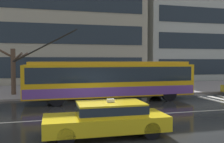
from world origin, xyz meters
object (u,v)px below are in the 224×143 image
(pedestrian_approaching_curb, at_px, (47,74))
(bus_shelter, at_px, (83,70))
(trolleybus, at_px, (111,79))
(pedestrian_waiting_by_pole, at_px, (86,75))
(street_tree_bare, at_px, (13,69))
(pedestrian_at_shelter, at_px, (115,75))
(taxi_oncoming_near, at_px, (108,117))
(pedestrian_walking_past, at_px, (159,73))

(pedestrian_approaching_curb, bearing_deg, bus_shelter, 0.92)
(trolleybus, bearing_deg, pedestrian_waiting_by_pole, 113.37)
(pedestrian_approaching_curb, bearing_deg, street_tree_bare, 171.88)
(bus_shelter, distance_m, pedestrian_at_shelter, 2.80)
(trolleybus, xyz_separation_m, pedestrian_approaching_curb, (-4.29, 3.75, 0.18))
(pedestrian_at_shelter, distance_m, pedestrian_waiting_by_pole, 2.31)
(taxi_oncoming_near, height_order, pedestrian_at_shelter, pedestrian_at_shelter)
(street_tree_bare, bearing_deg, pedestrian_waiting_by_pole, -11.85)
(bus_shelter, height_order, pedestrian_waiting_by_pole, bus_shelter)
(trolleybus, bearing_deg, bus_shelter, 110.00)
(bus_shelter, distance_m, pedestrian_waiting_by_pole, 0.91)
(pedestrian_approaching_curb, height_order, pedestrian_walking_past, pedestrian_walking_past)
(bus_shelter, xyz_separation_m, pedestrian_waiting_by_pole, (0.11, -0.85, -0.31))
(taxi_oncoming_near, distance_m, pedestrian_approaching_curb, 11.78)
(trolleybus, distance_m, pedestrian_at_shelter, 2.41)
(taxi_oncoming_near, relative_size, pedestrian_waiting_by_pole, 2.38)
(bus_shelter, xyz_separation_m, pedestrian_approaching_curb, (-2.91, -0.05, -0.29))
(street_tree_bare, bearing_deg, taxi_oncoming_near, -68.43)
(street_tree_bare, bearing_deg, bus_shelter, -3.31)
(taxi_oncoming_near, xyz_separation_m, bus_shelter, (0.73, 11.58, 1.29))
(trolleybus, relative_size, street_tree_bare, 3.25)
(taxi_oncoming_near, relative_size, pedestrian_at_shelter, 2.33)
(trolleybus, distance_m, pedestrian_walking_past, 5.06)
(bus_shelter, height_order, street_tree_bare, street_tree_bare)
(pedestrian_at_shelter, bearing_deg, pedestrian_walking_past, -3.23)
(bus_shelter, height_order, pedestrian_walking_past, bus_shelter)
(pedestrian_at_shelter, xyz_separation_m, pedestrian_walking_past, (3.72, -0.21, 0.09))
(trolleybus, relative_size, pedestrian_at_shelter, 6.08)
(bus_shelter, xyz_separation_m, pedestrian_walking_past, (6.02, -1.78, -0.21))
(pedestrian_walking_past, relative_size, street_tree_bare, 0.55)
(pedestrian_approaching_curb, bearing_deg, trolleybus, -41.15)
(pedestrian_walking_past, bearing_deg, trolleybus, -156.62)
(trolleybus, relative_size, pedestrian_waiting_by_pole, 6.22)
(pedestrian_walking_past, relative_size, pedestrian_waiting_by_pole, 1.05)
(trolleybus, xyz_separation_m, pedestrian_waiting_by_pole, (-1.27, 2.94, 0.16))
(pedestrian_waiting_by_pole, distance_m, street_tree_bare, 5.68)
(trolleybus, height_order, pedestrian_at_shelter, trolleybus)
(pedestrian_waiting_by_pole, bearing_deg, pedestrian_at_shelter, -18.34)
(bus_shelter, distance_m, street_tree_bare, 5.44)
(pedestrian_waiting_by_pole, height_order, street_tree_bare, street_tree_bare)
(pedestrian_at_shelter, xyz_separation_m, street_tree_bare, (-7.73, 1.89, 0.48))
(bus_shelter, xyz_separation_m, street_tree_bare, (-5.43, 0.31, 0.19))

